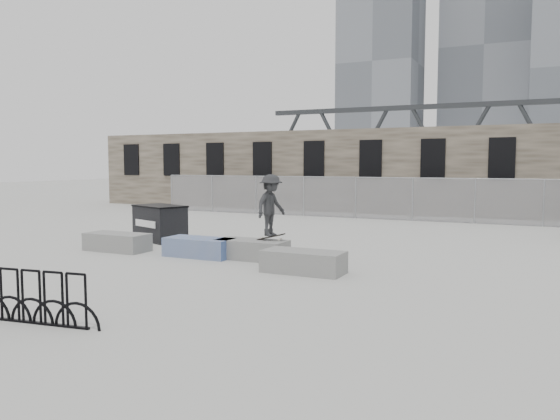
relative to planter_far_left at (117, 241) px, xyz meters
The scene contains 11 objects.
ground 3.56m from the planter_far_left, ahead, with size 120.00×120.00×0.00m, color #AFAFAA.
stone_wall 16.95m from the planter_far_left, 77.87° to the left, with size 36.00×2.58×4.50m.
chainlink_fence 13.22m from the planter_far_left, 74.46° to the left, with size 22.06×0.06×2.02m.
planter_far_left is the anchor object (origin of this frame).
planter_center_left 2.88m from the planter_far_left, ahead, with size 2.00×0.90×0.54m.
planter_center_right 4.45m from the planter_far_left, ahead, with size 2.00×0.90×0.54m.
planter_offset 6.50m from the planter_far_left, ahead, with size 2.00×0.90×0.54m.
dumpster 2.35m from the planter_far_left, 94.42° to the left, with size 2.16×1.73×1.24m.
bike_rack 7.49m from the planter_far_left, 61.25° to the right, with size 3.56×0.53×0.90m.
skyline_towers 96.28m from the planter_far_left, 88.46° to the left, with size 58.00×28.00×48.00m.
skateboarder 5.12m from the planter_far_left, ahead, with size 0.84×1.21×1.84m.
Camera 1 is at (8.11, -12.99, 2.68)m, focal length 35.00 mm.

